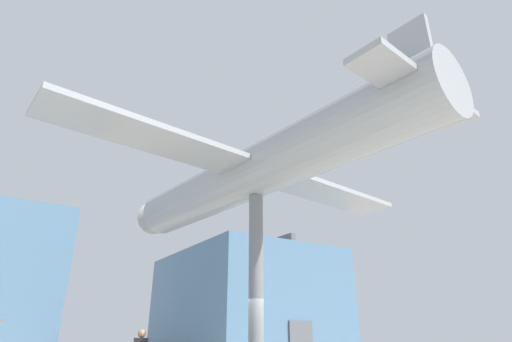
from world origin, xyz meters
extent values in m
cube|color=slate|center=(9.51, 16.34, 3.70)|extent=(10.48, 13.31, 7.39)
cube|color=#51565B|center=(9.51, 16.34, 7.69)|extent=(0.36, 12.64, 0.60)
cube|color=#51565B|center=(9.51, 9.63, 1.15)|extent=(1.80, 0.12, 2.30)
cylinder|color=slate|center=(0.00, 0.00, 3.01)|extent=(0.49, 0.49, 6.01)
cylinder|color=#93999E|center=(0.00, 0.00, 6.98)|extent=(3.73, 14.70, 1.93)
cube|color=#93999E|center=(0.00, 0.00, 6.98)|extent=(14.92, 3.61, 0.18)
cube|color=#93999E|center=(0.80, -6.36, 7.12)|extent=(4.83, 1.58, 0.18)
cube|color=#93999E|center=(0.80, -6.36, 8.21)|extent=(0.32, 1.11, 2.07)
cone|color=#93999E|center=(-0.97, 7.72, 6.98)|extent=(1.75, 1.18, 1.64)
sphere|color=black|center=(-1.06, 8.38, 6.98)|extent=(0.44, 0.44, 0.44)
sphere|color=#936B4C|center=(-3.15, 1.49, 1.47)|extent=(0.24, 0.24, 0.24)
camera|label=1|loc=(-7.28, -11.32, 1.38)|focal=28.00mm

